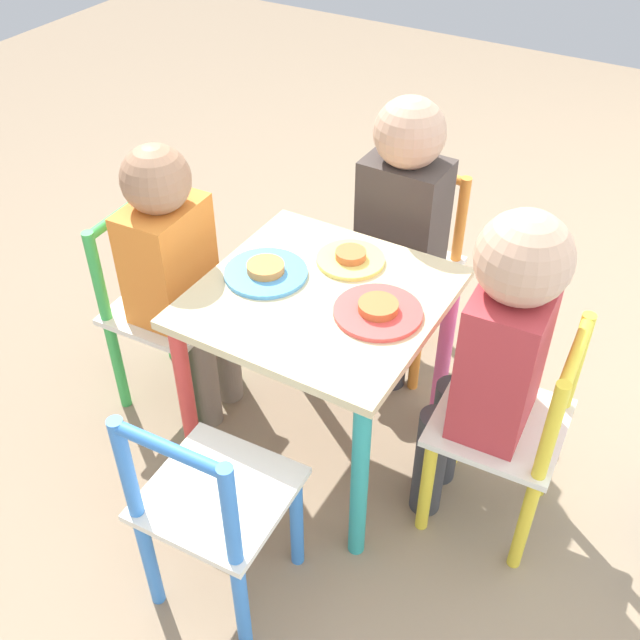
{
  "coord_description": "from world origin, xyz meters",
  "views": [
    {
      "loc": [
        1.08,
        0.62,
        1.43
      ],
      "look_at": [
        0.0,
        0.0,
        0.41
      ],
      "focal_mm": 42.0,
      "sensor_mm": 36.0,
      "label": 1
    }
  ],
  "objects_px": {
    "child_left": "(400,217)",
    "plate_left": "(351,258)",
    "kids_table": "(320,325)",
    "plate_back": "(378,311)",
    "child_back": "(496,348)",
    "child_front": "(175,263)",
    "chair_orange": "(405,271)",
    "chair_yellow": "(509,433)",
    "chair_green": "(163,312)",
    "chair_blue": "(213,510)",
    "plate_front": "(266,271)"
  },
  "relations": [
    {
      "from": "chair_blue",
      "to": "child_back",
      "type": "relative_size",
      "value": 0.69
    },
    {
      "from": "chair_yellow",
      "to": "chair_green",
      "type": "bearing_deg",
      "value": -90.12
    },
    {
      "from": "chair_yellow",
      "to": "child_front",
      "type": "relative_size",
      "value": 0.74
    },
    {
      "from": "chair_yellow",
      "to": "plate_left",
      "type": "distance_m",
      "value": 0.5
    },
    {
      "from": "chair_yellow",
      "to": "chair_blue",
      "type": "bearing_deg",
      "value": -45.11
    },
    {
      "from": "kids_table",
      "to": "child_front",
      "type": "xyz_separation_m",
      "value": [
        0.02,
        -0.38,
        0.04
      ]
    },
    {
      "from": "child_front",
      "to": "plate_back",
      "type": "relative_size",
      "value": 3.97
    },
    {
      "from": "child_back",
      "to": "child_left",
      "type": "xyz_separation_m",
      "value": [
        -0.36,
        -0.37,
        -0.01
      ]
    },
    {
      "from": "chair_green",
      "to": "child_back",
      "type": "relative_size",
      "value": 0.69
    },
    {
      "from": "child_left",
      "to": "kids_table",
      "type": "bearing_deg",
      "value": -90.0
    },
    {
      "from": "kids_table",
      "to": "plate_back",
      "type": "bearing_deg",
      "value": 90.0
    },
    {
      "from": "kids_table",
      "to": "plate_left",
      "type": "bearing_deg",
      "value": 180.0
    },
    {
      "from": "chair_yellow",
      "to": "chair_orange",
      "type": "height_order",
      "value": "same"
    },
    {
      "from": "child_left",
      "to": "plate_left",
      "type": "relative_size",
      "value": 5.02
    },
    {
      "from": "kids_table",
      "to": "child_back",
      "type": "bearing_deg",
      "value": 92.98
    },
    {
      "from": "child_back",
      "to": "plate_left",
      "type": "relative_size",
      "value": 5.13
    },
    {
      "from": "child_back",
      "to": "child_front",
      "type": "height_order",
      "value": "child_back"
    },
    {
      "from": "child_left",
      "to": "plate_back",
      "type": "relative_size",
      "value": 4.19
    },
    {
      "from": "child_left",
      "to": "chair_orange",
      "type": "bearing_deg",
      "value": 90.0
    },
    {
      "from": "chair_orange",
      "to": "chair_green",
      "type": "height_order",
      "value": "same"
    },
    {
      "from": "kids_table",
      "to": "plate_back",
      "type": "relative_size",
      "value": 2.74
    },
    {
      "from": "kids_table",
      "to": "plate_front",
      "type": "bearing_deg",
      "value": -90.0
    },
    {
      "from": "child_left",
      "to": "plate_back",
      "type": "bearing_deg",
      "value": -70.21
    },
    {
      "from": "plate_front",
      "to": "chair_yellow",
      "type": "bearing_deg",
      "value": 92.27
    },
    {
      "from": "kids_table",
      "to": "chair_green",
      "type": "xyz_separation_m",
      "value": [
        0.02,
        -0.44,
        -0.12
      ]
    },
    {
      "from": "chair_blue",
      "to": "child_front",
      "type": "bearing_deg",
      "value": -49.4
    },
    {
      "from": "chair_green",
      "to": "child_left",
      "type": "xyz_separation_m",
      "value": [
        -0.4,
        0.45,
        0.2
      ]
    },
    {
      "from": "chair_orange",
      "to": "child_back",
      "type": "bearing_deg",
      "value": -47.44
    },
    {
      "from": "chair_blue",
      "to": "plate_front",
      "type": "distance_m",
      "value": 0.52
    },
    {
      "from": "chair_yellow",
      "to": "child_front",
      "type": "bearing_deg",
      "value": -90.11
    },
    {
      "from": "plate_back",
      "to": "chair_orange",
      "type": "bearing_deg",
      "value": -163.86
    },
    {
      "from": "chair_orange",
      "to": "child_front",
      "type": "height_order",
      "value": "child_front"
    },
    {
      "from": "plate_back",
      "to": "plate_left",
      "type": "distance_m",
      "value": 0.19
    },
    {
      "from": "child_front",
      "to": "plate_left",
      "type": "distance_m",
      "value": 0.41
    },
    {
      "from": "chair_orange",
      "to": "plate_left",
      "type": "xyz_separation_m",
      "value": [
        0.3,
        -0.01,
        0.22
      ]
    },
    {
      "from": "child_left",
      "to": "plate_front",
      "type": "distance_m",
      "value": 0.41
    },
    {
      "from": "child_front",
      "to": "plate_back",
      "type": "xyz_separation_m",
      "value": [
        -0.02,
        0.51,
        0.05
      ]
    },
    {
      "from": "child_back",
      "to": "plate_front",
      "type": "relative_size",
      "value": 4.29
    },
    {
      "from": "chair_orange",
      "to": "chair_green",
      "type": "bearing_deg",
      "value": -133.09
    },
    {
      "from": "kids_table",
      "to": "plate_back",
      "type": "distance_m",
      "value": 0.17
    },
    {
      "from": "kids_table",
      "to": "child_left",
      "type": "distance_m",
      "value": 0.39
    },
    {
      "from": "plate_left",
      "to": "plate_front",
      "type": "xyz_separation_m",
      "value": [
        0.14,
        -0.14,
        0.0
      ]
    },
    {
      "from": "child_back",
      "to": "child_front",
      "type": "xyz_separation_m",
      "value": [
        0.04,
        -0.76,
        -0.04
      ]
    },
    {
      "from": "chair_yellow",
      "to": "chair_blue",
      "type": "distance_m",
      "value": 0.62
    },
    {
      "from": "kids_table",
      "to": "chair_orange",
      "type": "distance_m",
      "value": 0.46
    },
    {
      "from": "kids_table",
      "to": "chair_green",
      "type": "bearing_deg",
      "value": -87.26
    },
    {
      "from": "chair_yellow",
      "to": "kids_table",
      "type": "bearing_deg",
      "value": -90.0
    },
    {
      "from": "kids_table",
      "to": "chair_yellow",
      "type": "xyz_separation_m",
      "value": [
        -0.02,
        0.44,
        -0.12
      ]
    },
    {
      "from": "chair_yellow",
      "to": "plate_front",
      "type": "bearing_deg",
      "value": -90.7
    },
    {
      "from": "child_front",
      "to": "chair_green",
      "type": "bearing_deg",
      "value": 90.0
    }
  ]
}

